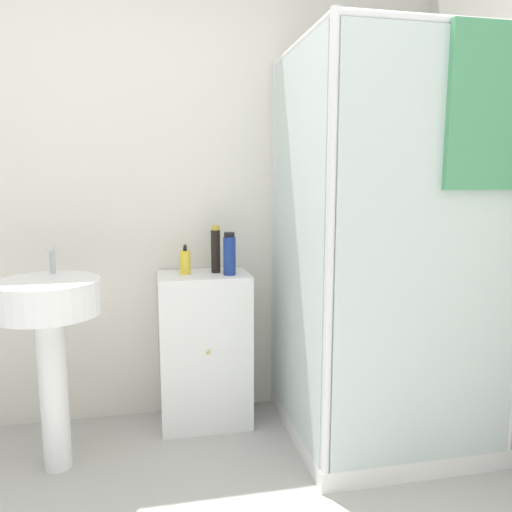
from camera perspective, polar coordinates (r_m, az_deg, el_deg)
name	(u,v)px	position (r m, az deg, el deg)	size (l,w,h in m)	color
wall_back	(129,188)	(2.73, -14.32, 7.52)	(6.40, 0.06, 2.50)	silver
shower_enclosure	(378,339)	(2.53, 13.74, -9.25)	(0.90, 0.93, 1.91)	white
vanity_cabinet	(205,349)	(2.70, -5.89, -10.53)	(0.47, 0.34, 0.81)	white
sink	(49,322)	(2.37, -22.55, -7.03)	(0.45, 0.45, 1.00)	white
soap_dispenser	(185,262)	(2.59, -8.09, -0.67)	(0.05, 0.06, 0.15)	yellow
shampoo_bottle_tall_black	(216,250)	(2.60, -4.64, 0.71)	(0.05, 0.05, 0.25)	black
shampoo_bottle_blue	(229,254)	(2.54, -3.05, 0.19)	(0.06, 0.06, 0.22)	navy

